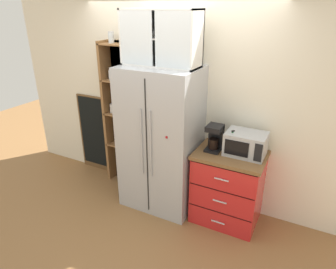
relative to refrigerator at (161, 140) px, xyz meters
name	(u,v)px	position (x,y,z in m)	size (l,w,h in m)	color
ground_plane	(161,201)	(0.00, -0.02, -0.91)	(10.77, 10.77, 0.00)	olive
wall_back_cream	(175,103)	(0.00, 0.38, 0.37)	(5.06, 0.10, 2.55)	silver
refrigerator	(161,140)	(0.00, 0.00, 0.00)	(0.92, 0.69, 1.82)	#ADAFB5
pantry_shelf_column	(124,112)	(-0.75, 0.28, 0.16)	(0.53, 0.27, 2.15)	brown
counter_cabinet	(228,187)	(0.88, 0.05, -0.46)	(0.79, 0.60, 0.90)	red
microwave	(246,144)	(1.02, 0.10, 0.13)	(0.44, 0.33, 0.26)	#ADAFB5
coffee_maker	(215,137)	(0.68, 0.06, 0.15)	(0.17, 0.20, 0.31)	black
mug_navy	(232,149)	(0.88, 0.06, 0.05)	(0.12, 0.09, 0.10)	navy
bottle_clear	(233,143)	(0.88, 0.08, 0.11)	(0.06, 0.06, 0.27)	silver
bottle_green	(231,144)	(0.88, 0.03, 0.12)	(0.06, 0.06, 0.29)	#285B33
upper_cabinet	(162,38)	(0.00, 0.05, 1.21)	(0.88, 0.32, 0.60)	silver
chalkboard_menu	(96,134)	(-1.33, 0.31, -0.30)	(0.60, 0.04, 1.21)	brown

